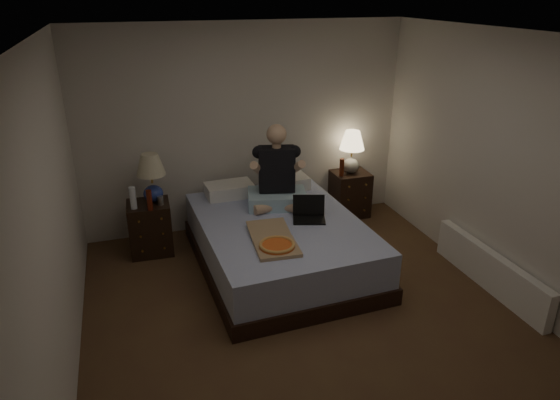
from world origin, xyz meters
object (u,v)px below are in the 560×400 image
object	(u,v)px
bed	(280,243)
lamp_right	(352,152)
nightstand_right	(350,194)
radiator	(490,270)
nightstand_left	(150,228)
person	(277,167)
beer_bottle_left	(149,200)
beer_bottle_right	(342,167)
soda_can	(160,201)
water_bottle	(133,198)
lamp_left	(152,178)
laptop	(309,210)
pizza_box	(277,246)

from	to	relation	value
bed	lamp_right	distance (m)	1.75
nightstand_right	radiator	world-z (taller)	nightstand_right
nightstand_left	person	bearing A→B (deg)	-11.54
bed	beer_bottle_left	size ratio (longest dim) A/B	9.44
nightstand_left	beer_bottle_right	size ratio (longest dim) A/B	2.64
beer_bottle_right	radiator	bearing A→B (deg)	-69.41
bed	soda_can	world-z (taller)	soda_can
nightstand_left	nightstand_right	size ratio (longest dim) A/B	1.01
water_bottle	beer_bottle_right	xyz separation A→B (m)	(2.59, 0.27, -0.02)
bed	lamp_left	bearing A→B (deg)	145.00
lamp_left	lamp_right	xyz separation A→B (m)	(2.53, 0.20, -0.01)
nightstand_right	radiator	distance (m)	2.16
lamp_left	radiator	world-z (taller)	lamp_left
lamp_right	laptop	size ratio (longest dim) A/B	1.65
soda_can	beer_bottle_left	size ratio (longest dim) A/B	0.43
bed	beer_bottle_right	xyz separation A→B (m)	(1.13, 0.93, 0.44)
lamp_left	beer_bottle_left	xyz separation A→B (m)	(-0.06, -0.23, -0.16)
water_bottle	beer_bottle_right	distance (m)	2.61
nightstand_left	radiator	bearing A→B (deg)	-27.38
water_bottle	pizza_box	world-z (taller)	water_bottle
water_bottle	pizza_box	bearing A→B (deg)	-45.43
soda_can	beer_bottle_right	size ratio (longest dim) A/B	0.43
water_bottle	nightstand_right	bearing A→B (deg)	7.05
radiator	lamp_left	bearing A→B (deg)	149.05
lamp_right	pizza_box	size ratio (longest dim) A/B	0.74
lamp_right	soda_can	size ratio (longest dim) A/B	5.60
nightstand_right	beer_bottle_right	size ratio (longest dim) A/B	2.61
lamp_left	pizza_box	size ratio (longest dim) A/B	0.74
nightstand_right	soda_can	distance (m)	2.52
lamp_left	laptop	size ratio (longest dim) A/B	1.65
bed	lamp_left	xyz separation A→B (m)	(-1.24, 0.80, 0.62)
nightstand_right	lamp_left	distance (m)	2.61
nightstand_left	bed	bearing A→B (deg)	-27.53
radiator	soda_can	bearing A→B (deg)	150.23
person	lamp_right	bearing A→B (deg)	40.12
bed	beer_bottle_right	distance (m)	1.53
nightstand_right	radiator	bearing A→B (deg)	-74.18
nightstand_left	laptop	distance (m)	1.85
soda_can	radiator	xyz separation A→B (m)	(3.06, -1.75, -0.46)
pizza_box	bed	bearing A→B (deg)	73.74
lamp_right	person	world-z (taller)	person
water_bottle	radiator	world-z (taller)	water_bottle
lamp_right	laptop	distance (m)	1.49
nightstand_right	lamp_left	bearing A→B (deg)	-175.30
nightstand_left	beer_bottle_left	world-z (taller)	beer_bottle_left
radiator	bed	bearing A→B (deg)	150.35
nightstand_left	soda_can	bearing A→B (deg)	-27.12
beer_bottle_left	beer_bottle_right	xyz separation A→B (m)	(2.43, 0.36, -0.01)
bed	soda_can	distance (m)	1.41
nightstand_left	lamp_left	size ratio (longest dim) A/B	1.08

